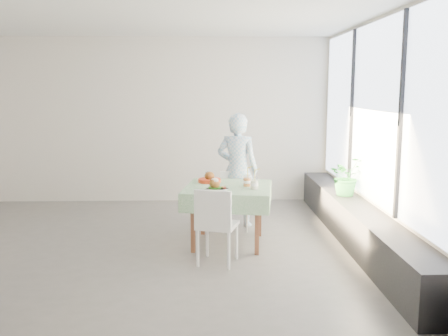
{
  "coord_description": "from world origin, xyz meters",
  "views": [
    {
      "loc": [
        0.94,
        -6.07,
        1.94
      ],
      "look_at": [
        1.13,
        0.05,
        0.96
      ],
      "focal_mm": 40.0,
      "sensor_mm": 36.0,
      "label": 1
    }
  ],
  "objects_px": {
    "chair_near": "(217,240)",
    "diner": "(237,170)",
    "juice_cup_orange": "(247,181)",
    "potted_plant": "(346,176)",
    "cafe_table": "(228,208)",
    "main_dish": "(216,186)",
    "chair_far": "(234,212)"
  },
  "relations": [
    {
      "from": "cafe_table",
      "to": "chair_near",
      "type": "relative_size",
      "value": 1.36
    },
    {
      "from": "chair_far",
      "to": "chair_near",
      "type": "xyz_separation_m",
      "value": [
        -0.26,
        -1.38,
        0.02
      ]
    },
    {
      "from": "chair_far",
      "to": "diner",
      "type": "bearing_deg",
      "value": 73.78
    },
    {
      "from": "cafe_table",
      "to": "chair_near",
      "type": "height_order",
      "value": "chair_near"
    },
    {
      "from": "chair_far",
      "to": "juice_cup_orange",
      "type": "distance_m",
      "value": 0.9
    },
    {
      "from": "chair_near",
      "to": "diner",
      "type": "height_order",
      "value": "diner"
    },
    {
      "from": "chair_far",
      "to": "main_dish",
      "type": "height_order",
      "value": "main_dish"
    },
    {
      "from": "cafe_table",
      "to": "chair_far",
      "type": "xyz_separation_m",
      "value": [
        0.11,
        0.67,
        -0.22
      ]
    },
    {
      "from": "chair_near",
      "to": "potted_plant",
      "type": "xyz_separation_m",
      "value": [
        1.78,
        1.25,
        0.5
      ]
    },
    {
      "from": "chair_near",
      "to": "juice_cup_orange",
      "type": "height_order",
      "value": "juice_cup_orange"
    },
    {
      "from": "juice_cup_orange",
      "to": "potted_plant",
      "type": "bearing_deg",
      "value": 21.68
    },
    {
      "from": "juice_cup_orange",
      "to": "potted_plant",
      "type": "relative_size",
      "value": 0.54
    },
    {
      "from": "diner",
      "to": "potted_plant",
      "type": "relative_size",
      "value": 3.01
    },
    {
      "from": "chair_far",
      "to": "diner",
      "type": "xyz_separation_m",
      "value": [
        0.05,
        0.19,
        0.56
      ]
    },
    {
      "from": "cafe_table",
      "to": "potted_plant",
      "type": "xyz_separation_m",
      "value": [
        1.63,
        0.54,
        0.31
      ]
    },
    {
      "from": "chair_near",
      "to": "potted_plant",
      "type": "relative_size",
      "value": 1.62
    },
    {
      "from": "chair_far",
      "to": "juice_cup_orange",
      "type": "xyz_separation_m",
      "value": [
        0.12,
        -0.69,
        0.56
      ]
    },
    {
      "from": "juice_cup_orange",
      "to": "chair_far",
      "type": "bearing_deg",
      "value": 100.16
    },
    {
      "from": "juice_cup_orange",
      "to": "cafe_table",
      "type": "bearing_deg",
      "value": 175.48
    },
    {
      "from": "main_dish",
      "to": "potted_plant",
      "type": "xyz_separation_m",
      "value": [
        1.78,
        0.74,
        -0.02
      ]
    },
    {
      "from": "juice_cup_orange",
      "to": "potted_plant",
      "type": "height_order",
      "value": "potted_plant"
    },
    {
      "from": "main_dish",
      "to": "juice_cup_orange",
      "type": "xyz_separation_m",
      "value": [
        0.39,
        0.18,
        0.02
      ]
    },
    {
      "from": "cafe_table",
      "to": "chair_near",
      "type": "bearing_deg",
      "value": -101.97
    },
    {
      "from": "main_dish",
      "to": "potted_plant",
      "type": "bearing_deg",
      "value": 22.5
    },
    {
      "from": "chair_near",
      "to": "cafe_table",
      "type": "bearing_deg",
      "value": 78.03
    },
    {
      "from": "main_dish",
      "to": "chair_far",
      "type": "bearing_deg",
      "value": 73.06
    },
    {
      "from": "main_dish",
      "to": "juice_cup_orange",
      "type": "distance_m",
      "value": 0.43
    },
    {
      "from": "cafe_table",
      "to": "main_dish",
      "type": "bearing_deg",
      "value": -127.33
    },
    {
      "from": "juice_cup_orange",
      "to": "potted_plant",
      "type": "distance_m",
      "value": 1.5
    },
    {
      "from": "chair_far",
      "to": "diner",
      "type": "relative_size",
      "value": 0.49
    },
    {
      "from": "diner",
      "to": "main_dish",
      "type": "xyz_separation_m",
      "value": [
        -0.32,
        -1.06,
        -0.02
      ]
    },
    {
      "from": "chair_near",
      "to": "diner",
      "type": "relative_size",
      "value": 0.54
    }
  ]
}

